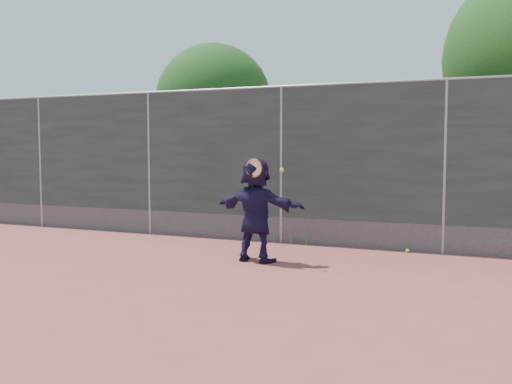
% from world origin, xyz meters
% --- Properties ---
extents(ground, '(80.00, 80.00, 0.00)m').
position_xyz_m(ground, '(0.00, 0.00, 0.00)').
color(ground, '#9E4C42').
rests_on(ground, ground).
extents(player, '(1.62, 0.71, 1.69)m').
position_xyz_m(player, '(0.28, 1.60, 0.85)').
color(player, '#191439').
rests_on(player, ground).
extents(ball_ground, '(0.07, 0.07, 0.07)m').
position_xyz_m(ball_ground, '(2.42, 3.35, 0.03)').
color(ball_ground, '#B7D32F').
rests_on(ball_ground, ground).
extents(fence, '(20.00, 0.06, 3.03)m').
position_xyz_m(fence, '(-0.00, 3.50, 1.58)').
color(fence, '#38423D').
rests_on(fence, ground).
extents(swing_action, '(0.65, 0.13, 0.51)m').
position_xyz_m(swing_action, '(0.37, 1.40, 1.50)').
color(swing_action, orange).
rests_on(swing_action, ground).
extents(tree_left, '(3.15, 3.00, 4.53)m').
position_xyz_m(tree_left, '(-2.85, 6.55, 2.94)').
color(tree_left, '#382314').
rests_on(tree_left, ground).
extents(weed_clump, '(0.68, 0.07, 0.30)m').
position_xyz_m(weed_clump, '(0.29, 3.38, 0.13)').
color(weed_clump, '#387226').
rests_on(weed_clump, ground).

